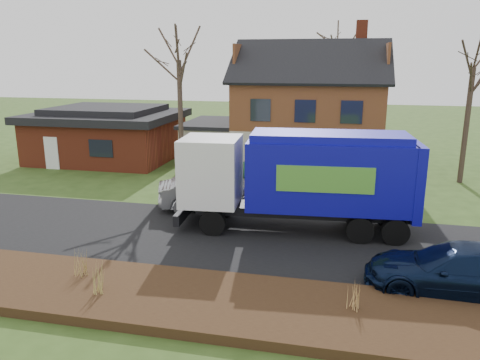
# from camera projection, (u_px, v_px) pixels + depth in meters

# --- Properties ---
(ground) EXTENTS (120.00, 120.00, 0.00)m
(ground) POSITION_uv_depth(u_px,v_px,m) (229.00, 238.00, 18.57)
(ground) COLOR #2E4717
(ground) RESTS_ON ground
(road) EXTENTS (80.00, 7.00, 0.02)m
(road) POSITION_uv_depth(u_px,v_px,m) (229.00, 238.00, 18.56)
(road) COLOR black
(road) RESTS_ON ground
(mulch_verge) EXTENTS (80.00, 3.50, 0.30)m
(mulch_verge) POSITION_uv_depth(u_px,v_px,m) (186.00, 300.00, 13.52)
(mulch_verge) COLOR black
(mulch_verge) RESTS_ON ground
(main_house) EXTENTS (12.95, 8.95, 9.26)m
(main_house) POSITION_uv_depth(u_px,v_px,m) (302.00, 105.00, 30.39)
(main_house) COLOR beige
(main_house) RESTS_ON ground
(ranch_house) EXTENTS (9.80, 8.20, 3.70)m
(ranch_house) POSITION_uv_depth(u_px,v_px,m) (108.00, 134.00, 32.91)
(ranch_house) COLOR #963820
(ranch_house) RESTS_ON ground
(garbage_truck) EXTENTS (9.73, 3.26, 4.10)m
(garbage_truck) POSITION_uv_depth(u_px,v_px,m) (302.00, 175.00, 18.84)
(garbage_truck) COLOR black
(garbage_truck) RESTS_ON ground
(silver_sedan) EXTENTS (5.37, 3.46, 1.67)m
(silver_sedan) POSITION_uv_depth(u_px,v_px,m) (213.00, 191.00, 22.17)
(silver_sedan) COLOR #9B9EA3
(silver_sedan) RESTS_ON ground
(navy_wagon) EXTENTS (5.49, 2.36, 1.57)m
(navy_wagon) POSITION_uv_depth(u_px,v_px,m) (459.00, 271.00, 13.92)
(navy_wagon) COLOR black
(navy_wagon) RESTS_ON ground
(tree_front_west) EXTENTS (3.20, 3.20, 9.52)m
(tree_front_west) POSITION_uv_depth(u_px,v_px,m) (178.00, 41.00, 26.04)
(tree_front_west) COLOR #443428
(tree_front_west) RESTS_ON ground
(tree_front_east) EXTENTS (3.32, 3.32, 9.23)m
(tree_front_east) POSITION_uv_depth(u_px,v_px,m) (476.00, 47.00, 25.09)
(tree_front_east) COLOR #3F2F26
(tree_front_east) RESTS_ON ground
(tree_back) EXTENTS (3.40, 3.40, 10.76)m
(tree_back) POSITION_uv_depth(u_px,v_px,m) (338.00, 31.00, 36.29)
(tree_back) COLOR #47372A
(tree_back) RESTS_ON ground
(grass_clump_west) EXTENTS (0.31, 0.26, 0.83)m
(grass_clump_west) POSITION_uv_depth(u_px,v_px,m) (81.00, 263.00, 14.63)
(grass_clump_west) COLOR #A18747
(grass_clump_west) RESTS_ON mulch_verge
(grass_clump_mid) EXTENTS (0.33, 0.28, 0.93)m
(grass_clump_mid) POSITION_uv_depth(u_px,v_px,m) (102.00, 277.00, 13.54)
(grass_clump_mid) COLOR #A39148
(grass_clump_mid) RESTS_ON mulch_verge
(grass_clump_east) EXTENTS (0.33, 0.27, 0.81)m
(grass_clump_east) POSITION_uv_depth(u_px,v_px,m) (355.00, 295.00, 12.63)
(grass_clump_east) COLOR tan
(grass_clump_east) RESTS_ON mulch_verge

